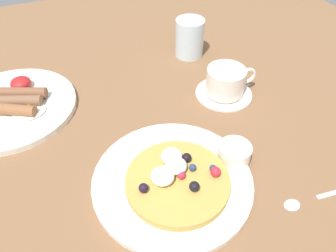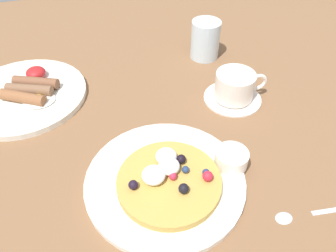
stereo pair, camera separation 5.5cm
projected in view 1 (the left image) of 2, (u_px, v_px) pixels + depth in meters
The scene contains 10 objects.
ground_plane at pixel (142, 153), 63.05cm from camera, with size 164.14×157.91×3.00cm, color brown.
pancake_plate at pixel (172, 181), 55.64cm from camera, with size 27.49×27.49×1.22cm, color white.
pancake_with_berries at pixel (177, 179), 53.84cm from camera, with size 17.47×17.47×3.79cm.
syrup_ramekin at pixel (235, 152), 57.53cm from camera, with size 5.86×5.86×2.96cm.
breakfast_plate at pixel (11, 107), 69.68cm from camera, with size 27.68×27.68×1.33cm, color white.
fried_breakfast at pixel (19, 99), 68.98cm from camera, with size 12.94×14.78×2.67cm.
coffee_saucer at pixel (224, 93), 73.75cm from camera, with size 12.80×12.80×0.80cm, color white.
coffee_cup at pixel (226, 80), 71.41cm from camera, with size 11.61×8.57×5.85cm.
teaspoon at pixel (311, 199), 53.43cm from camera, with size 15.64×3.19×0.60cm.
water_glass at pixel (190, 38), 83.22cm from camera, with size 7.34×7.34×9.67cm, color silver.
Camera 1 is at (-12.05, -40.56, 45.81)cm, focal length 34.62 mm.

